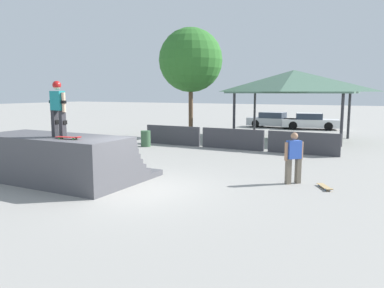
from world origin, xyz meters
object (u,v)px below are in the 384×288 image
(tree_beside_pavilion, at_px, (191,60))
(trash_bin, at_px, (146,139))
(parked_car_silver, at_px, (274,120))
(parked_car_white, at_px, (310,122))
(skateboard_on_deck, at_px, (69,137))
(skater_on_deck, at_px, (58,105))
(bystander_walking, at_px, (294,155))
(skateboard_on_ground, at_px, (325,187))

(tree_beside_pavilion, relative_size, trash_bin, 8.18)
(parked_car_silver, relative_size, parked_car_white, 0.96)
(tree_beside_pavilion, bearing_deg, trash_bin, -91.64)
(skateboard_on_deck, height_order, tree_beside_pavilion, tree_beside_pavilion)
(skater_on_deck, bearing_deg, trash_bin, 111.60)
(skateboard_on_deck, height_order, parked_car_silver, skateboard_on_deck)
(tree_beside_pavilion, xyz_separation_m, parked_car_white, (5.95, 8.93, -4.31))
(bystander_walking, distance_m, parked_car_white, 18.76)
(bystander_walking, bearing_deg, skater_on_deck, -16.19)
(tree_beside_pavilion, relative_size, parked_car_white, 1.54)
(trash_bin, bearing_deg, skateboard_on_ground, -26.17)
(trash_bin, relative_size, parked_car_white, 0.19)
(bystander_walking, bearing_deg, parked_car_silver, -117.95)
(parked_car_silver, bearing_deg, bystander_walking, -69.36)
(skateboard_on_ground, bearing_deg, parked_car_white, 161.97)
(skateboard_on_deck, relative_size, parked_car_silver, 0.19)
(skateboard_on_ground, relative_size, parked_car_white, 0.18)
(skater_on_deck, bearing_deg, parked_car_silver, 93.19)
(skateboard_on_ground, xyz_separation_m, trash_bin, (-9.91, 4.87, 0.37))
(skateboard_on_deck, relative_size, trash_bin, 0.98)
(skateboard_on_deck, xyz_separation_m, skateboard_on_ground, (6.81, 3.60, -1.52))
(skater_on_deck, height_order, bystander_walking, skater_on_deck)
(bystander_walking, relative_size, parked_car_silver, 0.38)
(skateboard_on_deck, distance_m, tree_beside_pavilion, 14.13)
(skater_on_deck, xyz_separation_m, skateboard_on_ground, (7.45, 3.36, -2.45))
(bystander_walking, bearing_deg, tree_beside_pavilion, -92.80)
(skateboard_on_deck, distance_m, trash_bin, 9.09)
(skateboard_on_deck, height_order, trash_bin, skateboard_on_deck)
(tree_beside_pavilion, distance_m, trash_bin, 6.68)
(skateboard_on_ground, height_order, tree_beside_pavilion, tree_beside_pavilion)
(tree_beside_pavilion, distance_m, parked_car_silver, 10.42)
(skateboard_on_deck, distance_m, parked_car_white, 22.56)
(trash_bin, xyz_separation_m, parked_car_silver, (3.15, 13.94, 0.18))
(skateboard_on_ground, distance_m, parked_car_silver, 20.00)
(trash_bin, bearing_deg, skateboard_on_deck, -69.87)
(trash_bin, bearing_deg, parked_car_white, 66.30)
(skater_on_deck, xyz_separation_m, parked_car_white, (3.63, 22.11, -1.91))
(skateboard_on_ground, height_order, trash_bin, trash_bin)
(skater_on_deck, height_order, tree_beside_pavilion, tree_beside_pavilion)
(bystander_walking, height_order, tree_beside_pavilion, tree_beside_pavilion)
(skateboard_on_deck, xyz_separation_m, parked_car_white, (2.99, 22.34, -0.97))
(skater_on_deck, relative_size, skateboard_on_deck, 2.07)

